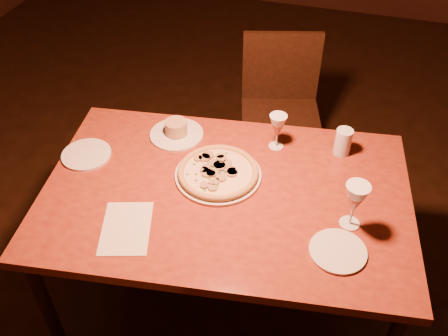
# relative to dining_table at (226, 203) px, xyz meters

# --- Properties ---
(floor) EXTENTS (7.00, 7.00, 0.00)m
(floor) POSITION_rel_dining_table_xyz_m (0.13, -0.12, -0.67)
(floor) COLOR black
(floor) RESTS_ON ground
(dining_table) EXTENTS (1.49, 1.07, 0.74)m
(dining_table) POSITION_rel_dining_table_xyz_m (0.00, 0.00, 0.00)
(dining_table) COLOR maroon
(dining_table) RESTS_ON floor
(chair_far) EXTENTS (0.52, 0.52, 0.87)m
(chair_far) POSITION_rel_dining_table_xyz_m (0.03, 0.95, -0.19)
(chair_far) COLOR black
(chair_far) RESTS_ON floor
(pizza_plate) EXTENTS (0.34, 0.34, 0.04)m
(pizza_plate) POSITION_rel_dining_table_xyz_m (-0.05, 0.07, 0.08)
(pizza_plate) COLOR silver
(pizza_plate) RESTS_ON dining_table
(ramekin_saucer) EXTENTS (0.23, 0.23, 0.07)m
(ramekin_saucer) POSITION_rel_dining_table_xyz_m (-0.30, 0.26, 0.09)
(ramekin_saucer) COLOR silver
(ramekin_saucer) RESTS_ON dining_table
(wine_glass_far) EXTENTS (0.07, 0.07, 0.16)m
(wine_glass_far) POSITION_rel_dining_table_xyz_m (0.13, 0.31, 0.14)
(wine_glass_far) COLOR #A85346
(wine_glass_far) RESTS_ON dining_table
(wine_glass_right) EXTENTS (0.08, 0.08, 0.19)m
(wine_glass_right) POSITION_rel_dining_table_xyz_m (0.46, -0.03, 0.16)
(wine_glass_right) COLOR #A85346
(wine_glass_right) RESTS_ON dining_table
(water_tumbler) EXTENTS (0.07, 0.07, 0.11)m
(water_tumbler) POSITION_rel_dining_table_xyz_m (0.39, 0.35, 0.12)
(water_tumbler) COLOR silver
(water_tumbler) RESTS_ON dining_table
(side_plate_left) EXTENTS (0.20, 0.20, 0.01)m
(side_plate_left) POSITION_rel_dining_table_xyz_m (-0.60, 0.03, 0.07)
(side_plate_left) COLOR silver
(side_plate_left) RESTS_ON dining_table
(side_plate_near) EXTENTS (0.19, 0.19, 0.01)m
(side_plate_near) POSITION_rel_dining_table_xyz_m (0.44, -0.17, 0.07)
(side_plate_near) COLOR silver
(side_plate_near) RESTS_ON dining_table
(menu_card) EXTENTS (0.23, 0.28, 0.00)m
(menu_card) POSITION_rel_dining_table_xyz_m (-0.28, -0.28, 0.07)
(menu_card) COLOR beige
(menu_card) RESTS_ON dining_table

